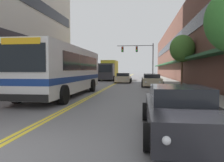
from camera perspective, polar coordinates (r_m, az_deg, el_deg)
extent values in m
plane|color=slate|center=(41.18, 3.07, 0.52)|extent=(240.00, 240.00, 0.00)
cube|color=gray|center=(42.32, -6.38, 0.67)|extent=(2.94, 106.00, 0.15)
cube|color=gray|center=(41.20, 12.78, 0.55)|extent=(2.94, 106.00, 0.15)
cube|color=yellow|center=(41.19, 2.93, 0.52)|extent=(0.14, 106.00, 0.01)
cube|color=yellow|center=(41.17, 3.21, 0.52)|extent=(0.14, 106.00, 0.01)
cube|color=black|center=(28.70, -17.21, 8.64)|extent=(0.08, 18.65, 1.40)
cube|color=black|center=(29.54, -17.36, 17.68)|extent=(0.08, 18.65, 1.40)
cube|color=brown|center=(42.20, 20.69, 7.43)|extent=(8.00, 68.00, 10.36)
cube|color=#1E4C28|center=(41.31, 14.45, 4.46)|extent=(1.10, 61.20, 0.24)
cube|color=black|center=(41.61, 15.22, 9.30)|extent=(0.08, 61.20, 1.40)
cube|color=silver|center=(15.15, -12.35, 2.95)|extent=(2.49, 10.63, 2.86)
cube|color=navy|center=(15.16, -12.33, 0.79)|extent=(2.51, 10.65, 0.32)
cube|color=black|center=(15.66, -11.70, 4.63)|extent=(2.52, 8.30, 1.03)
cube|color=black|center=(10.31, -22.66, 5.67)|extent=(2.24, 0.04, 1.26)
cube|color=yellow|center=(10.36, -22.77, 9.62)|extent=(1.79, 0.06, 0.28)
cube|color=black|center=(10.36, -22.52, -4.13)|extent=(2.44, 0.08, 0.32)
cylinder|color=black|center=(12.50, -23.55, -3.10)|extent=(0.30, 1.00, 1.00)
cylinder|color=black|center=(11.39, -12.49, -3.49)|extent=(0.30, 1.00, 1.00)
cylinder|color=black|center=(18.38, -12.91, -1.05)|extent=(0.30, 1.00, 1.00)
cylinder|color=black|center=(17.64, -5.14, -1.16)|extent=(0.30, 1.00, 1.00)
cube|color=#475675|center=(37.25, -4.20, 1.04)|extent=(1.72, 4.43, 0.64)
cube|color=black|center=(37.40, -4.15, 1.94)|extent=(1.48, 1.95, 0.52)
cylinder|color=black|center=(36.11, -6.02, 0.71)|extent=(0.22, 0.69, 0.69)
cylinder|color=black|center=(35.73, -3.27, 0.69)|extent=(0.22, 0.69, 0.69)
cylinder|color=black|center=(38.78, -5.06, 0.87)|extent=(0.22, 0.69, 0.69)
cylinder|color=black|center=(38.43, -2.49, 0.86)|extent=(0.22, 0.69, 0.69)
sphere|color=silver|center=(35.20, -5.91, 0.97)|extent=(0.16, 0.16, 0.16)
sphere|color=silver|center=(34.94, -3.99, 0.97)|extent=(0.16, 0.16, 0.16)
cube|color=red|center=(39.55, -4.42, 1.20)|extent=(0.18, 0.04, 0.10)
cube|color=red|center=(39.31, -2.65, 1.19)|extent=(0.18, 0.04, 0.10)
cube|color=maroon|center=(27.09, -8.81, 0.38)|extent=(1.75, 4.74, 0.73)
cube|color=black|center=(27.25, -8.71, 1.74)|extent=(1.50, 2.08, 0.55)
cylinder|color=black|center=(25.98, -11.62, -0.22)|extent=(0.22, 0.69, 0.69)
cylinder|color=black|center=(25.45, -7.81, -0.25)|extent=(0.22, 0.69, 0.69)
cylinder|color=black|center=(28.77, -9.69, 0.10)|extent=(0.22, 0.69, 0.69)
cylinder|color=black|center=(28.28, -6.22, 0.08)|extent=(0.22, 0.69, 0.69)
sphere|color=silver|center=(25.01, -11.71, 0.22)|extent=(0.16, 0.16, 0.16)
sphere|color=silver|center=(24.63, -9.03, 0.20)|extent=(0.16, 0.16, 0.16)
cube|color=red|center=(29.55, -8.67, 0.66)|extent=(0.18, 0.04, 0.10)
cube|color=red|center=(29.22, -6.30, 0.65)|extent=(0.18, 0.04, 0.10)
cube|color=#232328|center=(6.39, 17.19, -8.51)|extent=(1.75, 4.71, 0.68)
cube|color=black|center=(6.49, 17.00, -3.29)|extent=(1.50, 2.07, 0.45)
cylinder|color=black|center=(4.94, 9.42, -14.26)|extent=(0.22, 0.62, 0.62)
cylinder|color=black|center=(7.78, 8.78, -7.88)|extent=(0.22, 0.62, 0.62)
cylinder|color=black|center=(8.02, 21.82, -7.73)|extent=(0.22, 0.62, 0.62)
sphere|color=silver|center=(4.02, 14.05, -14.85)|extent=(0.16, 0.16, 0.16)
cube|color=red|center=(8.64, 10.46, -5.21)|extent=(0.18, 0.04, 0.10)
cube|color=red|center=(8.80, 18.72, -5.18)|extent=(0.18, 0.04, 0.10)
cube|color=#B7B7BC|center=(31.24, 9.71, 0.57)|extent=(1.83, 4.61, 0.62)
cube|color=black|center=(31.41, 9.71, 1.54)|extent=(1.57, 2.03, 0.44)
cylinder|color=black|center=(29.80, 8.00, 0.14)|extent=(0.22, 0.61, 0.61)
cylinder|color=black|center=(29.87, 11.60, 0.11)|extent=(0.22, 0.61, 0.61)
cylinder|color=black|center=(32.66, 7.98, 0.38)|extent=(0.22, 0.61, 0.61)
cylinder|color=black|center=(32.72, 11.26, 0.36)|extent=(0.22, 0.61, 0.61)
sphere|color=silver|center=(28.90, 8.60, 0.45)|extent=(0.16, 0.16, 0.16)
sphere|color=silver|center=(28.95, 11.14, 0.43)|extent=(0.16, 0.16, 0.16)
cube|color=red|center=(33.54, 8.45, 0.79)|extent=(0.18, 0.04, 0.10)
cube|color=red|center=(33.58, 10.70, 0.78)|extent=(0.18, 0.04, 0.10)
cube|color=#BCAD89|center=(23.60, 10.33, -0.07)|extent=(1.90, 4.66, 0.72)
cube|color=black|center=(23.77, 10.32, 1.30)|extent=(1.64, 2.05, 0.40)
cylinder|color=black|center=(22.15, 7.97, -0.82)|extent=(0.22, 0.62, 0.62)
cylinder|color=black|center=(22.24, 13.00, -0.85)|extent=(0.22, 0.62, 0.62)
cylinder|color=black|center=(25.03, 7.94, -0.38)|extent=(0.22, 0.62, 0.62)
cylinder|color=black|center=(25.12, 12.39, -0.41)|extent=(0.22, 0.62, 0.62)
sphere|color=silver|center=(21.23, 8.82, -0.30)|extent=(0.16, 0.16, 0.16)
sphere|color=silver|center=(21.30, 12.40, -0.32)|extent=(0.16, 0.16, 0.16)
cube|color=red|center=(25.92, 8.58, 0.29)|extent=(0.18, 0.04, 0.10)
cube|color=red|center=(25.97, 11.60, 0.27)|extent=(0.18, 0.04, 0.10)
cube|color=beige|center=(29.78, 2.96, 0.59)|extent=(1.94, 4.24, 0.73)
cube|color=black|center=(29.93, 2.98, 1.70)|extent=(1.67, 1.86, 0.42)
cylinder|color=black|center=(28.59, 0.75, 0.04)|extent=(0.22, 0.61, 0.61)
cylinder|color=black|center=(28.41, 4.73, 0.02)|extent=(0.22, 0.61, 0.61)
cylinder|color=black|center=(31.19, 1.34, 0.29)|extent=(0.22, 0.61, 0.61)
cylinder|color=black|center=(31.04, 4.98, 0.26)|extent=(0.22, 0.61, 0.61)
sphere|color=silver|center=(27.72, 1.19, 0.49)|extent=(0.16, 0.16, 0.16)
sphere|color=silver|center=(27.60, 3.99, 0.48)|extent=(0.16, 0.16, 0.16)
cube|color=red|center=(31.96, 2.02, 0.82)|extent=(0.18, 0.04, 0.10)
cube|color=red|center=(31.85, 4.53, 0.81)|extent=(0.18, 0.04, 0.10)
cube|color=#38383D|center=(33.86, -1.45, 2.51)|extent=(2.25, 2.19, 2.47)
cube|color=black|center=(32.76, -1.76, 3.27)|extent=(1.91, 0.04, 1.09)
cube|color=yellow|center=(37.47, -0.56, 3.00)|extent=(2.29, 5.11, 3.06)
cylinder|color=black|center=(34.09, -3.36, 0.71)|extent=(0.28, 0.84, 0.84)
cylinder|color=black|center=(33.73, 0.49, 0.69)|extent=(0.28, 0.84, 0.84)
cylinder|color=black|center=(39.19, -1.90, 1.01)|extent=(0.28, 0.84, 0.84)
cylinder|color=black|center=(38.87, 1.45, 0.99)|extent=(0.28, 0.84, 0.84)
cylinder|color=#47474C|center=(37.11, 10.64, 4.95)|extent=(0.18, 0.18, 6.15)
cylinder|color=#47474C|center=(37.28, 6.02, 9.17)|extent=(5.99, 0.11, 0.11)
cube|color=black|center=(37.21, 6.48, 8.25)|extent=(0.34, 0.26, 0.92)
sphere|color=red|center=(37.08, 6.47, 8.70)|extent=(0.18, 0.18, 0.18)
sphere|color=yellow|center=(37.05, 6.47, 8.27)|extent=(0.18, 0.18, 0.18)
sphere|color=green|center=(37.03, 6.47, 7.85)|extent=(0.18, 0.18, 0.18)
cylinder|color=black|center=(37.26, 6.48, 9.06)|extent=(0.02, 0.02, 0.14)
cube|color=black|center=(37.34, 2.76, 8.25)|extent=(0.34, 0.26, 0.92)
sphere|color=red|center=(37.21, 2.74, 8.69)|extent=(0.18, 0.18, 0.18)
sphere|color=yellow|center=(37.18, 2.74, 8.27)|extent=(0.18, 0.18, 0.18)
sphere|color=green|center=(37.16, 2.73, 7.85)|extent=(0.18, 0.18, 0.18)
cylinder|color=black|center=(37.39, 2.76, 9.06)|extent=(0.02, 0.02, 0.14)
cylinder|color=brown|center=(23.79, 17.77, 2.22)|extent=(0.19, 0.19, 2.73)
ellipsoid|color=#42752D|center=(23.89, 17.86, 8.09)|extent=(2.54, 2.54, 2.79)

